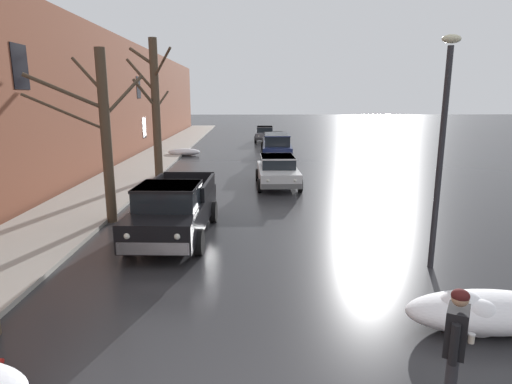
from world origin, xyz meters
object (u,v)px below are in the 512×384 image
Objects in this scene: sedan_grey_queued_behind_truck at (265,133)px; pedestrian_with_coffee at (456,341)px; pickup_truck_black_approaching_near_lane at (174,209)px; sedan_white_parked_kerbside_close at (277,170)px; bare_tree_second_along_sidewalk at (104,133)px; bare_tree_mid_block at (155,106)px; street_lamp_post at (442,143)px; suv_darkblue_parked_kerbside_mid at (277,147)px; sedan_black_parked_far_down_block at (274,141)px.

pedestrian_with_coffee is at bearing -88.17° from sedan_grey_queued_behind_truck.
pickup_truck_black_approaching_near_lane is 8.56m from sedan_white_parked_kerbside_close.
bare_tree_second_along_sidewalk is at bearing -135.40° from sedan_white_parked_kerbside_close.
street_lamp_post is (9.26, -12.12, -0.59)m from bare_tree_mid_block.
suv_darkblue_parked_kerbside_mid is 1.22× the size of sedan_black_parked_far_down_block.
sedan_black_parked_far_down_block and sedan_grey_queued_behind_truck have the same top height.
street_lamp_post reaches higher than sedan_grey_queued_behind_truck.
bare_tree_second_along_sidewalk is 21.00m from sedan_black_parked_far_down_block.
bare_tree_second_along_sidewalk is 1.19× the size of suv_darkblue_parked_kerbside_mid.
sedan_grey_queued_behind_truck is (0.18, 20.93, -0.00)m from sedan_white_parked_kerbside_close.
pickup_truck_black_approaching_near_lane is 0.96× the size of street_lamp_post.
street_lamp_post is (1.83, 4.98, 2.09)m from pedestrian_with_coffee.
sedan_white_parked_kerbside_close is at bearing -17.54° from bare_tree_mid_block.
pedestrian_with_coffee is 0.32× the size of street_lamp_post.
pickup_truck_black_approaching_near_lane is at bearing -75.75° from bare_tree_mid_block.
bare_tree_mid_block is at bearing 89.79° from bare_tree_second_along_sidewalk.
bare_tree_second_along_sidewalk is 15.41m from suv_darkblue_parked_kerbside_mid.
suv_darkblue_parked_kerbside_mid is 22.92m from pedestrian_with_coffee.
pickup_truck_black_approaching_near_lane reaches higher than sedan_white_parked_kerbside_close.
pedestrian_with_coffee reaches higher than sedan_black_parked_far_down_block.
bare_tree_second_along_sidewalk is at bearing -90.21° from bare_tree_mid_block.
sedan_black_parked_far_down_block is at bearing 87.31° from sedan_white_parked_kerbside_close.
sedan_black_parked_far_down_block is at bearing 71.08° from bare_tree_second_along_sidewalk.
sedan_white_parked_kerbside_close is 2.53× the size of pedestrian_with_coffee.
street_lamp_post reaches higher than suv_darkblue_parked_kerbside_mid.
sedan_grey_queued_behind_truck is (6.28, 19.00, -2.97)m from bare_tree_mid_block.
sedan_white_parked_kerbside_close is at bearing 64.85° from pickup_truck_black_approaching_near_lane.
sedan_white_parked_kerbside_close is at bearing -90.50° from sedan_grey_queued_behind_truck.
sedan_white_parked_kerbside_close is at bearing 107.26° from street_lamp_post.
pedestrian_with_coffee is at bearing -110.21° from street_lamp_post.
pickup_truck_black_approaching_near_lane is 1.20× the size of sedan_white_parked_kerbside_close.
bare_tree_mid_block is 1.75× the size of sedan_grey_queued_behind_truck.
pedestrian_with_coffee is at bearing -50.78° from bare_tree_second_along_sidewalk.
bare_tree_second_along_sidewalk is 1.03× the size of street_lamp_post.
pickup_truck_black_approaching_near_lane is 21.88m from sedan_black_parked_far_down_block.
pickup_truck_black_approaching_near_lane is 1.36× the size of sedan_black_parked_far_down_block.
pickup_truck_black_approaching_near_lane is 7.57m from street_lamp_post.
bare_tree_mid_block is 1.79× the size of sedan_black_parked_far_down_block.
sedan_white_parked_kerbside_close is at bearing 44.60° from bare_tree_second_along_sidewalk.
suv_darkblue_parked_kerbside_mid is 13.20m from sedan_grey_queued_behind_truck.
suv_darkblue_parked_kerbside_mid is at bearing -91.48° from sedan_black_parked_far_down_block.
sedan_black_parked_far_down_block is 28.89m from pedestrian_with_coffee.
bare_tree_second_along_sidewalk is 1.42× the size of sedan_grey_queued_behind_truck.
bare_tree_mid_block reaches higher than sedan_white_parked_kerbside_close.
bare_tree_second_along_sidewalk is at bearing -115.66° from suv_darkblue_parked_kerbside_mid.
pedestrian_with_coffee is (1.15, -36.10, 0.28)m from sedan_grey_queued_behind_truck.
sedan_grey_queued_behind_truck is 2.28× the size of pedestrian_with_coffee.
pickup_truck_black_approaching_near_lane is 16.02m from suv_darkblue_parked_kerbside_mid.
sedan_grey_queued_behind_truck is (-0.31, 13.20, -0.24)m from suv_darkblue_parked_kerbside_mid.
street_lamp_post reaches higher than sedan_white_parked_kerbside_close.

